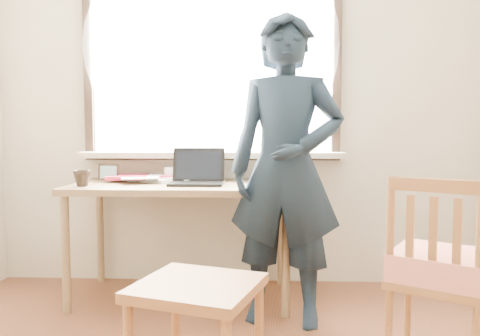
{
  "coord_description": "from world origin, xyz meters",
  "views": [
    {
      "loc": [
        0.14,
        -1.37,
        1.09
      ],
      "look_at": [
        0.05,
        0.95,
        0.91
      ],
      "focal_mm": 35.0,
      "sensor_mm": 36.0,
      "label": 1
    }
  ],
  "objects_px": {
    "laptop": "(197,176)",
    "mug_white": "(173,174)",
    "mug_dark": "(82,178)",
    "person": "(286,170)",
    "work_chair": "(197,300)",
    "side_chair": "(439,269)",
    "desk": "(183,195)"
  },
  "relations": [
    {
      "from": "laptop",
      "to": "mug_white",
      "type": "bearing_deg",
      "value": 131.82
    },
    {
      "from": "mug_dark",
      "to": "person",
      "type": "height_order",
      "value": "person"
    },
    {
      "from": "work_chair",
      "to": "side_chair",
      "type": "height_order",
      "value": "side_chair"
    },
    {
      "from": "desk",
      "to": "laptop",
      "type": "height_order",
      "value": "laptop"
    },
    {
      "from": "mug_dark",
      "to": "person",
      "type": "distance_m",
      "value": 1.25
    },
    {
      "from": "mug_white",
      "to": "mug_dark",
      "type": "bearing_deg",
      "value": -142.67
    },
    {
      "from": "laptop",
      "to": "side_chair",
      "type": "distance_m",
      "value": 1.52
    },
    {
      "from": "work_chair",
      "to": "person",
      "type": "distance_m",
      "value": 1.01
    },
    {
      "from": "mug_dark",
      "to": "work_chair",
      "type": "relative_size",
      "value": 0.18
    },
    {
      "from": "mug_white",
      "to": "person",
      "type": "relative_size",
      "value": 0.07
    },
    {
      "from": "mug_dark",
      "to": "side_chair",
      "type": "xyz_separation_m",
      "value": [
        1.91,
        -0.7,
        -0.34
      ]
    },
    {
      "from": "laptop",
      "to": "mug_white",
      "type": "height_order",
      "value": "laptop"
    },
    {
      "from": "laptop",
      "to": "mug_white",
      "type": "distance_m",
      "value": 0.3
    },
    {
      "from": "work_chair",
      "to": "mug_dark",
      "type": "bearing_deg",
      "value": 130.7
    },
    {
      "from": "side_chair",
      "to": "person",
      "type": "bearing_deg",
      "value": 141.77
    },
    {
      "from": "mug_white",
      "to": "work_chair",
      "type": "height_order",
      "value": "mug_white"
    },
    {
      "from": "mug_dark",
      "to": "side_chair",
      "type": "bearing_deg",
      "value": -20.13
    },
    {
      "from": "mug_white",
      "to": "desk",
      "type": "bearing_deg",
      "value": -62.85
    },
    {
      "from": "work_chair",
      "to": "mug_white",
      "type": "bearing_deg",
      "value": 104.43
    },
    {
      "from": "work_chair",
      "to": "laptop",
      "type": "bearing_deg",
      "value": 97.38
    },
    {
      "from": "laptop",
      "to": "mug_white",
      "type": "xyz_separation_m",
      "value": [
        -0.2,
        0.23,
        -0.01
      ]
    },
    {
      "from": "laptop",
      "to": "person",
      "type": "height_order",
      "value": "person"
    },
    {
      "from": "desk",
      "to": "side_chair",
      "type": "distance_m",
      "value": 1.6
    },
    {
      "from": "mug_white",
      "to": "work_chair",
      "type": "relative_size",
      "value": 0.2
    },
    {
      "from": "laptop",
      "to": "work_chair",
      "type": "height_order",
      "value": "laptop"
    },
    {
      "from": "desk",
      "to": "person",
      "type": "distance_m",
      "value": 0.77
    },
    {
      "from": "mug_white",
      "to": "laptop",
      "type": "bearing_deg",
      "value": -48.18
    },
    {
      "from": "mug_white",
      "to": "mug_dark",
      "type": "xyz_separation_m",
      "value": [
        -0.49,
        -0.37,
        0.0
      ]
    },
    {
      "from": "side_chair",
      "to": "laptop",
      "type": "bearing_deg",
      "value": 145.07
    },
    {
      "from": "desk",
      "to": "work_chair",
      "type": "relative_size",
      "value": 2.42
    },
    {
      "from": "desk",
      "to": "laptop",
      "type": "xyz_separation_m",
      "value": [
        0.1,
        -0.03,
        0.13
      ]
    },
    {
      "from": "side_chair",
      "to": "work_chair",
      "type": "bearing_deg",
      "value": -165.56
    }
  ]
}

